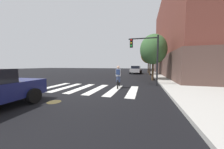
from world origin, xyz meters
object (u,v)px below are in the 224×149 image
at_px(cyclist, 118,77).
at_px(street_tree_mid, 150,52).
at_px(street_tree_near, 153,49).
at_px(street_tree_far, 149,55).
at_px(manhole_cover, 54,102).
at_px(traffic_light_near, 147,52).
at_px(fire_hydrant, 175,76).
at_px(sedan_mid, 136,70).

relative_size(cyclist, street_tree_mid, 0.28).
bearing_deg(street_tree_near, street_tree_far, 90.23).
distance_m(manhole_cover, street_tree_far, 24.83).
distance_m(manhole_cover, street_tree_near, 11.50).
distance_m(traffic_light_near, street_tree_near, 3.94).
height_order(fire_hydrant, street_tree_mid, street_tree_mid).
bearing_deg(manhole_cover, sedan_mid, 83.35).
bearing_deg(fire_hydrant, street_tree_near, -158.84).
xyz_separation_m(traffic_light_near, fire_hydrant, (3.26, 4.79, -2.33)).
relative_size(cyclist, street_tree_far, 0.27).
height_order(manhole_cover, street_tree_near, street_tree_near).
xyz_separation_m(traffic_light_near, street_tree_far, (0.68, 18.05, 1.34)).
bearing_deg(street_tree_far, street_tree_near, -89.77).
bearing_deg(traffic_light_near, fire_hydrant, 55.76).
height_order(sedan_mid, cyclist, cyclist).
bearing_deg(fire_hydrant, street_tree_far, 101.00).
height_order(fire_hydrant, street_tree_near, street_tree_near).
bearing_deg(traffic_light_near, cyclist, -141.54).
height_order(cyclist, street_tree_far, street_tree_far).
bearing_deg(sedan_mid, cyclist, -90.78).
xyz_separation_m(sedan_mid, street_tree_near, (2.63, -10.73, 2.70)).
distance_m(sedan_mid, street_tree_far, 5.50).
relative_size(street_tree_mid, street_tree_far, 0.98).
relative_size(manhole_cover, cyclist, 0.37).
distance_m(fire_hydrant, street_tree_far, 14.00).
bearing_deg(cyclist, street_tree_far, 81.94).
bearing_deg(manhole_cover, street_tree_mid, 73.91).
distance_m(sedan_mid, cyclist, 16.22).
bearing_deg(sedan_mid, manhole_cover, -96.65).
xyz_separation_m(sedan_mid, cyclist, (-0.22, -16.22, 0.01)).
height_order(traffic_light_near, street_tree_mid, street_tree_mid).
distance_m(sedan_mid, fire_hydrant, 11.03).
bearing_deg(fire_hydrant, traffic_light_near, -124.24).
xyz_separation_m(sedan_mid, street_tree_far, (2.57, 3.51, 3.36)).
xyz_separation_m(street_tree_near, street_tree_far, (-0.06, 14.24, 0.66)).
xyz_separation_m(manhole_cover, street_tree_mid, (5.05, 17.51, 4.11)).
distance_m(traffic_light_near, street_tree_far, 18.11).
bearing_deg(sedan_mid, street_tree_mid, -47.87).
bearing_deg(sedan_mid, street_tree_near, -76.23).
height_order(street_tree_near, street_tree_far, street_tree_far).
height_order(fire_hydrant, street_tree_far, street_tree_far).
height_order(sedan_mid, street_tree_mid, street_tree_mid).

